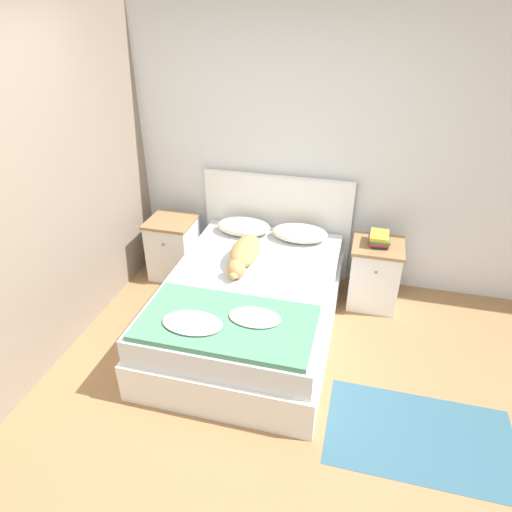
# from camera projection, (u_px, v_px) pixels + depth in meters

# --- Properties ---
(ground_plane) EXTENTS (16.00, 16.00, 0.00)m
(ground_plane) POSITION_uv_depth(u_px,v_px,m) (218.00, 432.00, 2.98)
(ground_plane) COLOR #997047
(wall_back) EXTENTS (9.00, 0.06, 2.55)m
(wall_back) POSITION_uv_depth(u_px,v_px,m) (287.00, 147.00, 4.12)
(wall_back) COLOR silver
(wall_back) RESTS_ON ground_plane
(wall_side_left) EXTENTS (0.06, 3.10, 2.55)m
(wall_side_left) POSITION_uv_depth(u_px,v_px,m) (76.00, 173.00, 3.54)
(wall_side_left) COLOR gray
(wall_side_left) RESTS_ON ground_plane
(bed) EXTENTS (1.35, 1.95, 0.52)m
(bed) POSITION_uv_depth(u_px,v_px,m) (250.00, 306.00, 3.75)
(bed) COLOR white
(bed) RESTS_ON ground_plane
(headboard) EXTENTS (1.43, 0.06, 1.03)m
(headboard) POSITION_uv_depth(u_px,v_px,m) (277.00, 223.00, 4.45)
(headboard) COLOR white
(headboard) RESTS_ON ground_plane
(nightstand_left) EXTENTS (0.44, 0.44, 0.60)m
(nightstand_left) POSITION_uv_depth(u_px,v_px,m) (174.00, 247.00, 4.51)
(nightstand_left) COLOR white
(nightstand_left) RESTS_ON ground_plane
(nightstand_right) EXTENTS (0.44, 0.44, 0.60)m
(nightstand_right) POSITION_uv_depth(u_px,v_px,m) (374.00, 274.00, 4.09)
(nightstand_right) COLOR white
(nightstand_right) RESTS_ON ground_plane
(pillow_left) EXTENTS (0.51, 0.33, 0.13)m
(pillow_left) POSITION_uv_depth(u_px,v_px,m) (244.00, 226.00, 4.28)
(pillow_left) COLOR beige
(pillow_left) RESTS_ON bed
(pillow_right) EXTENTS (0.51, 0.33, 0.13)m
(pillow_right) POSITION_uv_depth(u_px,v_px,m) (300.00, 233.00, 4.17)
(pillow_right) COLOR beige
(pillow_right) RESTS_ON bed
(quilt) EXTENTS (1.20, 0.66, 0.07)m
(quilt) POSITION_uv_depth(u_px,v_px,m) (225.00, 322.00, 3.11)
(quilt) COLOR #4C8466
(quilt) RESTS_ON bed
(dog) EXTENTS (0.24, 0.70, 0.19)m
(dog) POSITION_uv_depth(u_px,v_px,m) (244.00, 254.00, 3.79)
(dog) COLOR tan
(dog) RESTS_ON bed
(book_stack) EXTENTS (0.18, 0.23, 0.10)m
(book_stack) POSITION_uv_depth(u_px,v_px,m) (379.00, 239.00, 3.92)
(book_stack) COLOR #232328
(book_stack) RESTS_ON nightstand_right
(rug) EXTENTS (1.19, 0.72, 0.00)m
(rug) POSITION_uv_depth(u_px,v_px,m) (419.00, 436.00, 2.96)
(rug) COLOR #335B70
(rug) RESTS_ON ground_plane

